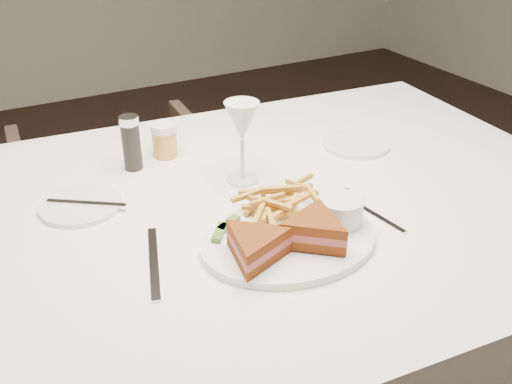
{
  "coord_description": "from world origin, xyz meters",
  "views": [
    {
      "loc": [
        -0.76,
        -1.25,
        1.33
      ],
      "look_at": [
        -0.32,
        -0.43,
        0.8
      ],
      "focal_mm": 40.0,
      "sensor_mm": 36.0,
      "label": 1
    }
  ],
  "objects": [
    {
      "name": "ground",
      "position": [
        0.0,
        0.0,
        0.0
      ],
      "size": [
        5.0,
        5.0,
        0.0
      ],
      "primitive_type": "plane",
      "color": "black",
      "rests_on": "ground"
    },
    {
      "name": "table",
      "position": [
        -0.32,
        -0.38,
        0.38
      ],
      "size": [
        1.55,
        1.1,
        0.75
      ],
      "primitive_type": "cube",
      "rotation": [
        0.0,
        0.0,
        -0.08
      ],
      "color": "white",
      "rests_on": "ground"
    },
    {
      "name": "chair_far",
      "position": [
        -0.37,
        0.43,
        0.32
      ],
      "size": [
        0.66,
        0.63,
        0.65
      ],
      "primitive_type": "imported",
      "rotation": [
        0.0,
        0.0,
        3.07
      ],
      "color": "#45352A",
      "rests_on": "ground"
    },
    {
      "name": "table_setting",
      "position": [
        -0.31,
        -0.44,
        0.79
      ],
      "size": [
        0.81,
        0.64,
        0.18
      ],
      "color": "white",
      "rests_on": "table"
    }
  ]
}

